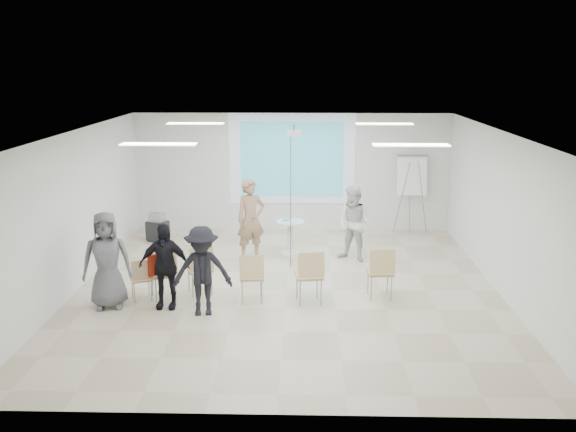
{
  "coord_description": "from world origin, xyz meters",
  "views": [
    {
      "loc": [
        0.33,
        -11.62,
        4.25
      ],
      "look_at": [
        0.0,
        0.8,
        1.25
      ],
      "focal_mm": 40.0,
      "sensor_mm": 36.0,
      "label": 1
    }
  ],
  "objects_px": {
    "chair_center": "(252,274)",
    "laptop": "(200,267)",
    "audience_mid": "(202,265)",
    "av_cart": "(158,228)",
    "chair_right_far": "(381,269)",
    "flipchart_easel": "(412,175)",
    "audience_left": "(164,260)",
    "player_right": "(354,220)",
    "chair_left_inner": "(201,266)",
    "chair_right_inner": "(310,273)",
    "pedestal_table": "(290,235)",
    "chair_far_left": "(142,276)",
    "chair_left_mid": "(164,271)",
    "player_left": "(251,214)",
    "audience_outer": "(106,255)"
  },
  "relations": [
    {
      "from": "player_left",
      "to": "chair_right_inner",
      "type": "relative_size",
      "value": 2.02
    },
    {
      "from": "chair_left_mid",
      "to": "av_cart",
      "type": "xyz_separation_m",
      "value": [
        -1.01,
        3.93,
        -0.23
      ]
    },
    {
      "from": "player_right",
      "to": "audience_mid",
      "type": "height_order",
      "value": "player_right"
    },
    {
      "from": "chair_left_mid",
      "to": "flipchart_easel",
      "type": "bearing_deg",
      "value": 18.57
    },
    {
      "from": "player_right",
      "to": "audience_outer",
      "type": "xyz_separation_m",
      "value": [
        -4.54,
        -2.88,
        0.06
      ]
    },
    {
      "from": "audience_mid",
      "to": "av_cart",
      "type": "xyz_separation_m",
      "value": [
        -1.83,
        4.61,
        -0.57
      ]
    },
    {
      "from": "laptop",
      "to": "chair_far_left",
      "type": "bearing_deg",
      "value": 1.53
    },
    {
      "from": "audience_mid",
      "to": "chair_right_inner",
      "type": "bearing_deg",
      "value": 9.04
    },
    {
      "from": "chair_far_left",
      "to": "av_cart",
      "type": "relative_size",
      "value": 1.15
    },
    {
      "from": "player_right",
      "to": "chair_right_inner",
      "type": "distance_m",
      "value": 2.84
    },
    {
      "from": "player_left",
      "to": "player_right",
      "type": "height_order",
      "value": "player_left"
    },
    {
      "from": "player_right",
      "to": "laptop",
      "type": "relative_size",
      "value": 5.29
    },
    {
      "from": "chair_right_inner",
      "to": "av_cart",
      "type": "distance_m",
      "value": 5.49
    },
    {
      "from": "pedestal_table",
      "to": "audience_left",
      "type": "distance_m",
      "value": 3.91
    },
    {
      "from": "chair_right_far",
      "to": "audience_left",
      "type": "height_order",
      "value": "audience_left"
    },
    {
      "from": "chair_left_inner",
      "to": "chair_left_mid",
      "type": "bearing_deg",
      "value": -179.31
    },
    {
      "from": "chair_right_inner",
      "to": "audience_outer",
      "type": "height_order",
      "value": "audience_outer"
    },
    {
      "from": "audience_outer",
      "to": "chair_right_far",
      "type": "bearing_deg",
      "value": -6.32
    },
    {
      "from": "player_right",
      "to": "chair_left_inner",
      "type": "height_order",
      "value": "player_right"
    },
    {
      "from": "chair_far_left",
      "to": "chair_right_inner",
      "type": "bearing_deg",
      "value": -23.58
    },
    {
      "from": "flipchart_easel",
      "to": "audience_mid",
      "type": "bearing_deg",
      "value": -130.14
    },
    {
      "from": "audience_mid",
      "to": "laptop",
      "type": "bearing_deg",
      "value": 94.85
    },
    {
      "from": "player_left",
      "to": "av_cart",
      "type": "relative_size",
      "value": 2.92
    },
    {
      "from": "chair_right_inner",
      "to": "pedestal_table",
      "type": "bearing_deg",
      "value": 88.1
    },
    {
      "from": "pedestal_table",
      "to": "audience_mid",
      "type": "bearing_deg",
      "value": -111.69
    },
    {
      "from": "chair_center",
      "to": "chair_right_inner",
      "type": "bearing_deg",
      "value": -8.98
    },
    {
      "from": "chair_left_mid",
      "to": "audience_mid",
      "type": "xyz_separation_m",
      "value": [
        0.81,
        -0.67,
        0.34
      ]
    },
    {
      "from": "chair_center",
      "to": "flipchart_easel",
      "type": "distance_m",
      "value": 6.17
    },
    {
      "from": "chair_right_far",
      "to": "chair_right_inner",
      "type": "bearing_deg",
      "value": -171.85
    },
    {
      "from": "chair_center",
      "to": "av_cart",
      "type": "relative_size",
      "value": 1.34
    },
    {
      "from": "audience_left",
      "to": "flipchart_easel",
      "type": "bearing_deg",
      "value": 46.9
    },
    {
      "from": "audience_left",
      "to": "audience_mid",
      "type": "distance_m",
      "value": 0.77
    },
    {
      "from": "player_left",
      "to": "audience_outer",
      "type": "bearing_deg",
      "value": -154.79
    },
    {
      "from": "chair_right_far",
      "to": "flipchart_easel",
      "type": "distance_m",
      "value": 4.93
    },
    {
      "from": "pedestal_table",
      "to": "player_left",
      "type": "bearing_deg",
      "value": -158.32
    },
    {
      "from": "pedestal_table",
      "to": "chair_right_far",
      "type": "height_order",
      "value": "chair_right_far"
    },
    {
      "from": "chair_left_inner",
      "to": "laptop",
      "type": "xyz_separation_m",
      "value": [
        -0.03,
        0.1,
        -0.05
      ]
    },
    {
      "from": "chair_left_mid",
      "to": "chair_right_inner",
      "type": "relative_size",
      "value": 0.93
    },
    {
      "from": "chair_center",
      "to": "chair_right_far",
      "type": "bearing_deg",
      "value": -0.71
    },
    {
      "from": "audience_mid",
      "to": "chair_left_mid",
      "type": "bearing_deg",
      "value": 133.47
    },
    {
      "from": "audience_mid",
      "to": "player_left",
      "type": "bearing_deg",
      "value": 73.21
    },
    {
      "from": "chair_center",
      "to": "laptop",
      "type": "distance_m",
      "value": 1.11
    },
    {
      "from": "chair_right_inner",
      "to": "audience_mid",
      "type": "height_order",
      "value": "audience_mid"
    },
    {
      "from": "chair_right_far",
      "to": "flipchart_easel",
      "type": "height_order",
      "value": "flipchart_easel"
    },
    {
      "from": "player_right",
      "to": "chair_left_inner",
      "type": "relative_size",
      "value": 1.94
    },
    {
      "from": "chair_center",
      "to": "chair_right_inner",
      "type": "height_order",
      "value": "chair_right_inner"
    },
    {
      "from": "laptop",
      "to": "audience_outer",
      "type": "relative_size",
      "value": 0.18
    },
    {
      "from": "chair_far_left",
      "to": "chair_left_mid",
      "type": "bearing_deg",
      "value": -12.03
    },
    {
      "from": "laptop",
      "to": "audience_mid",
      "type": "distance_m",
      "value": 1.12
    },
    {
      "from": "player_left",
      "to": "chair_right_far",
      "type": "distance_m",
      "value": 3.55
    }
  ]
}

